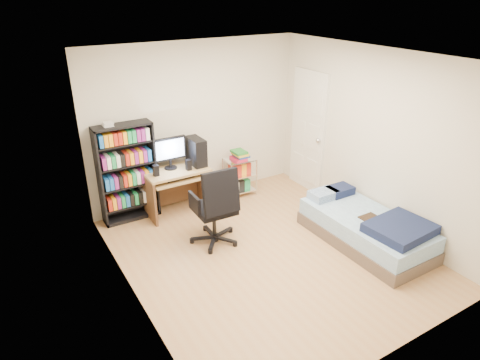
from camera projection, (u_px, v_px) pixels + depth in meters
room at (270, 165)px, 5.10m from camera, size 3.58×4.08×2.58m
media_shelf at (127, 172)px, 6.17m from camera, size 0.82×0.27×1.52m
computer_desk at (181, 172)px, 6.45m from camera, size 0.94×0.55×1.19m
office_chair at (216, 219)px, 5.70m from camera, size 0.70×0.70×1.12m
wire_cart at (240, 166)px, 6.99m from camera, size 0.50×0.38×0.78m
bed at (367, 228)px, 5.75m from camera, size 0.90×1.80×0.51m
door at (308, 132)px, 7.07m from camera, size 0.12×0.80×2.00m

